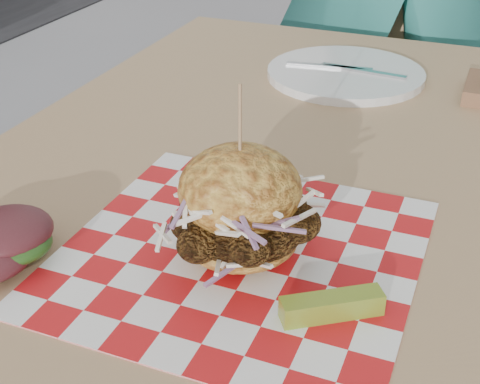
# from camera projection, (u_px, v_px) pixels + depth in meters

# --- Properties ---
(patio_table) EXTENTS (0.80, 1.20, 0.75)m
(patio_table) POSITION_uv_depth(u_px,v_px,m) (281.00, 211.00, 0.92)
(patio_table) COLOR tan
(patio_table) RESTS_ON ground
(patio_chair) EXTENTS (0.43, 0.44, 0.95)m
(patio_chair) POSITION_uv_depth(u_px,v_px,m) (399.00, 68.00, 1.79)
(patio_chair) COLOR tan
(patio_chair) RESTS_ON ground
(paper_liner) EXTENTS (0.36, 0.36, 0.00)m
(paper_liner) POSITION_uv_depth(u_px,v_px,m) (240.00, 253.00, 0.70)
(paper_liner) COLOR red
(paper_liner) RESTS_ON patio_table
(sandwich) EXTENTS (0.16, 0.16, 0.19)m
(sandwich) POSITION_uv_depth(u_px,v_px,m) (240.00, 210.00, 0.67)
(sandwich) COLOR gold
(sandwich) RESTS_ON paper_liner
(pickle_spear) EXTENTS (0.09, 0.07, 0.02)m
(pickle_spear) POSITION_uv_depth(u_px,v_px,m) (332.00, 306.00, 0.61)
(pickle_spear) COLOR olive
(pickle_spear) RESTS_ON paper_liner
(place_setting) EXTENTS (0.27, 0.27, 0.02)m
(place_setting) POSITION_uv_depth(u_px,v_px,m) (346.00, 74.00, 1.15)
(place_setting) COLOR white
(place_setting) RESTS_ON patio_table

